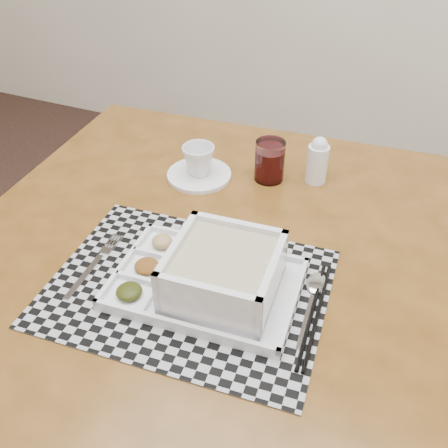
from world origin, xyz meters
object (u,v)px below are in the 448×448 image
(juice_glass, at_px, (270,162))
(dining_table, at_px, (217,275))
(serving_tray, at_px, (217,277))
(cup, at_px, (199,160))
(creamer_bottle, at_px, (318,161))

(juice_glass, bearing_deg, dining_table, -92.97)
(serving_tray, distance_m, juice_glass, 0.39)
(cup, relative_size, creamer_bottle, 0.67)
(serving_tray, bearing_deg, cup, 120.07)
(creamer_bottle, bearing_deg, dining_table, -110.90)
(dining_table, xyz_separation_m, juice_glass, (0.01, 0.27, 0.12))
(serving_tray, height_order, juice_glass, serving_tray)
(cup, bearing_deg, creamer_bottle, 39.67)
(creamer_bottle, bearing_deg, juice_glass, -161.71)
(dining_table, relative_size, juice_glass, 11.49)
(cup, xyz_separation_m, creamer_bottle, (0.25, 0.09, 0.01))
(juice_glass, bearing_deg, cup, -159.45)
(dining_table, distance_m, serving_tray, 0.17)
(cup, distance_m, creamer_bottle, 0.27)
(serving_tray, relative_size, creamer_bottle, 3.00)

